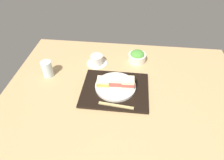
# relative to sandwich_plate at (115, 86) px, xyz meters

# --- Properties ---
(ground_plane) EXTENTS (1.40, 1.00, 0.03)m
(ground_plane) POSITION_rel_sandwich_plate_xyz_m (0.05, 0.00, -0.04)
(ground_plane) COLOR tan
(serving_tray) EXTENTS (0.38, 0.31, 0.01)m
(serving_tray) POSITION_rel_sandwich_plate_xyz_m (-0.00, -0.01, -0.02)
(serving_tray) COLOR black
(serving_tray) RESTS_ON ground_plane
(sandwich_plate) EXTENTS (0.24, 0.24, 0.02)m
(sandwich_plate) POSITION_rel_sandwich_plate_xyz_m (0.00, 0.00, 0.00)
(sandwich_plate) COLOR silver
(sandwich_plate) RESTS_ON serving_tray
(sandwich_near) EXTENTS (0.08, 0.07, 0.05)m
(sandwich_near) POSITION_rel_sandwich_plate_xyz_m (-0.07, -0.00, 0.03)
(sandwich_near) COLOR beige
(sandwich_near) RESTS_ON sandwich_plate
(sandwich_middle) EXTENTS (0.08, 0.07, 0.06)m
(sandwich_middle) POSITION_rel_sandwich_plate_xyz_m (-0.00, -0.00, 0.04)
(sandwich_middle) COLOR #EFE5C1
(sandwich_middle) RESTS_ON sandwich_plate
(sandwich_far) EXTENTS (0.08, 0.07, 0.06)m
(sandwich_far) POSITION_rel_sandwich_plate_xyz_m (0.07, 0.00, 0.04)
(sandwich_far) COLOR beige
(sandwich_far) RESTS_ON sandwich_plate
(salad_bowl) EXTENTS (0.12, 0.12, 0.08)m
(salad_bowl) POSITION_rel_sandwich_plate_xyz_m (0.12, 0.29, 0.02)
(salad_bowl) COLOR silver
(salad_bowl) RESTS_ON ground_plane
(chopsticks_pair) EXTENTS (0.19, 0.03, 0.01)m
(chopsticks_pair) POSITION_rel_sandwich_plate_xyz_m (0.02, -0.14, -0.00)
(chopsticks_pair) COLOR tan
(chopsticks_pair) RESTS_ON serving_tray
(coffee_cup) EXTENTS (0.14, 0.14, 0.06)m
(coffee_cup) POSITION_rel_sandwich_plate_xyz_m (-0.15, 0.23, 0.01)
(coffee_cup) COLOR silver
(coffee_cup) RESTS_ON ground_plane
(drinking_glass) EXTENTS (0.07, 0.07, 0.10)m
(drinking_glass) POSITION_rel_sandwich_plate_xyz_m (-0.43, 0.08, 0.03)
(drinking_glass) COLOR silver
(drinking_glass) RESTS_ON ground_plane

